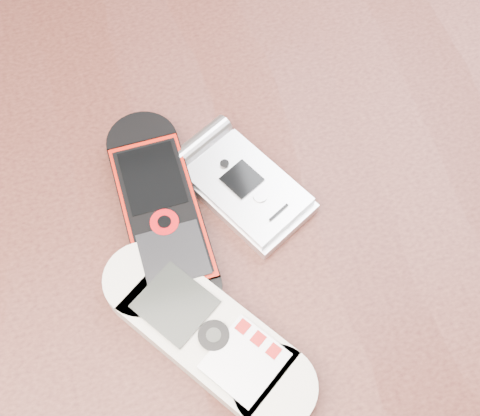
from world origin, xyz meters
name	(u,v)px	position (x,y,z in m)	size (l,w,h in m)	color
ground	(237,407)	(0.00, 0.00, 0.00)	(4.00, 4.00, 0.00)	#472B19
table	(234,270)	(0.00, 0.00, 0.64)	(1.20, 0.80, 0.75)	black
nokia_white	(207,333)	(-0.04, -0.08, 0.76)	(0.05, 0.16, 0.02)	beige
nokia_black_red	(162,214)	(-0.05, 0.01, 0.76)	(0.05, 0.17, 0.02)	black
motorola_razr	(245,187)	(0.01, 0.02, 0.76)	(0.06, 0.11, 0.02)	silver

